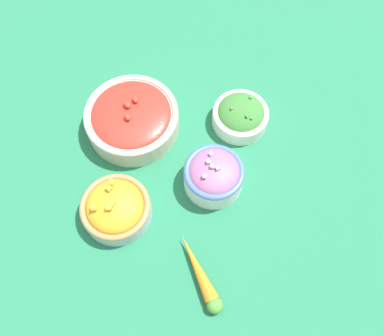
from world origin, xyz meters
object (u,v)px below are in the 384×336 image
bowl_broccoli (240,115)px  bowl_cherry_tomatoes (132,118)px  loose_carrot (201,276)px  bowl_squash (116,208)px  bowl_red_onion (214,175)px

bowl_broccoli → bowl_cherry_tomatoes: bearing=-103.2°
bowl_cherry_tomatoes → loose_carrot: (0.33, 0.04, -0.02)m
bowl_squash → bowl_broccoli: bearing=113.7°
bowl_red_onion → bowl_cherry_tomatoes: bowl_red_onion is taller
bowl_broccoli → loose_carrot: bearing=-31.0°
bowl_squash → bowl_cherry_tomatoes: 0.19m
bowl_squash → bowl_cherry_tomatoes: bearing=157.7°
bowl_squash → bowl_cherry_tomatoes: size_ratio=0.69×
bowl_squash → bowl_red_onion: bearing=92.7°
bowl_broccoli → loose_carrot: (0.28, -0.17, -0.01)m
bowl_red_onion → bowl_broccoli: (-0.11, 0.09, -0.01)m
loose_carrot → bowl_cherry_tomatoes: bearing=-1.3°
bowl_red_onion → bowl_squash: bearing=-87.3°
bowl_red_onion → loose_carrot: bearing=-24.5°
bowl_squash → loose_carrot: bowl_squash is taller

